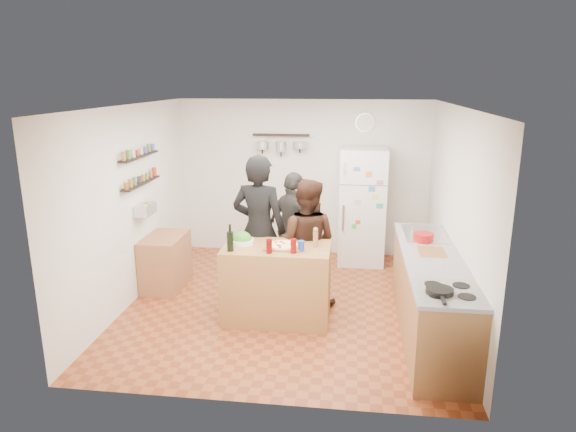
# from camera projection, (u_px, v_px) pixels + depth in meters

# --- Properties ---
(room_shell) EXTENTS (4.20, 4.20, 4.20)m
(room_shell) POSITION_uv_depth(u_px,v_px,m) (291.00, 203.00, 6.65)
(room_shell) COLOR brown
(room_shell) RESTS_ON ground
(prep_island) EXTENTS (1.25, 0.72, 0.91)m
(prep_island) POSITION_uv_depth(u_px,v_px,m) (277.00, 283.00, 6.11)
(prep_island) COLOR #A26D3B
(prep_island) RESTS_ON floor
(pizza_board) EXTENTS (0.42, 0.34, 0.02)m
(pizza_board) POSITION_uv_depth(u_px,v_px,m) (283.00, 247.00, 5.96)
(pizza_board) COLOR brown
(pizza_board) RESTS_ON prep_island
(pizza) EXTENTS (0.34, 0.34, 0.02)m
(pizza) POSITION_uv_depth(u_px,v_px,m) (283.00, 245.00, 5.96)
(pizza) COLOR beige
(pizza) RESTS_ON pizza_board
(salad_bowl) EXTENTS (0.27, 0.27, 0.05)m
(salad_bowl) POSITION_uv_depth(u_px,v_px,m) (242.00, 242.00, 6.09)
(salad_bowl) COLOR white
(salad_bowl) RESTS_ON prep_island
(wine_bottle) EXTENTS (0.07, 0.07, 0.23)m
(wine_bottle) POSITION_uv_depth(u_px,v_px,m) (230.00, 241.00, 5.81)
(wine_bottle) COLOR black
(wine_bottle) RESTS_ON prep_island
(wine_glass_near) EXTENTS (0.07, 0.07, 0.16)m
(wine_glass_near) POSITION_uv_depth(u_px,v_px,m) (269.00, 246.00, 5.75)
(wine_glass_near) COLOR #540807
(wine_glass_near) RESTS_ON prep_island
(wine_glass_far) EXTENTS (0.07, 0.07, 0.16)m
(wine_glass_far) POSITION_uv_depth(u_px,v_px,m) (293.00, 246.00, 5.76)
(wine_glass_far) COLOR #630808
(wine_glass_far) RESTS_ON prep_island
(pepper_mill) EXTENTS (0.06, 0.06, 0.19)m
(pepper_mill) POSITION_uv_depth(u_px,v_px,m) (316.00, 239.00, 5.96)
(pepper_mill) COLOR #98643F
(pepper_mill) RESTS_ON prep_island
(salt_canister) EXTENTS (0.07, 0.07, 0.12)m
(salt_canister) POSITION_uv_depth(u_px,v_px,m) (301.00, 246.00, 5.83)
(salt_canister) COLOR #1A3C94
(salt_canister) RESTS_ON prep_island
(person_left) EXTENTS (0.77, 0.57, 1.92)m
(person_left) POSITION_uv_depth(u_px,v_px,m) (259.00, 230.00, 6.48)
(person_left) COLOR black
(person_left) RESTS_ON floor
(person_center) EXTENTS (0.89, 0.75, 1.63)m
(person_center) POSITION_uv_depth(u_px,v_px,m) (306.00, 243.00, 6.44)
(person_center) COLOR black
(person_center) RESTS_ON floor
(person_back) EXTENTS (0.98, 0.88, 1.60)m
(person_back) POSITION_uv_depth(u_px,v_px,m) (294.00, 230.00, 7.06)
(person_back) COLOR #2C2A27
(person_back) RESTS_ON floor
(counter_run) EXTENTS (0.63, 2.63, 0.90)m
(counter_run) POSITION_uv_depth(u_px,v_px,m) (431.00, 296.00, 5.75)
(counter_run) COLOR #9E7042
(counter_run) RESTS_ON floor
(stove_top) EXTENTS (0.60, 0.62, 0.02)m
(stove_top) POSITION_uv_depth(u_px,v_px,m) (449.00, 292.00, 4.72)
(stove_top) COLOR white
(stove_top) RESTS_ON counter_run
(skillet) EXTENTS (0.25, 0.25, 0.05)m
(skillet) POSITION_uv_depth(u_px,v_px,m) (440.00, 291.00, 4.66)
(skillet) COLOR black
(skillet) RESTS_ON stove_top
(sink) EXTENTS (0.50, 0.80, 0.03)m
(sink) POSITION_uv_depth(u_px,v_px,m) (424.00, 234.00, 6.45)
(sink) COLOR silver
(sink) RESTS_ON counter_run
(cutting_board) EXTENTS (0.30, 0.40, 0.02)m
(cutting_board) POSITION_uv_depth(u_px,v_px,m) (432.00, 253.00, 5.78)
(cutting_board) COLOR brown
(cutting_board) RESTS_ON counter_run
(red_bowl) EXTENTS (0.24, 0.24, 0.10)m
(red_bowl) POSITION_uv_depth(u_px,v_px,m) (423.00, 237.00, 6.14)
(red_bowl) COLOR #A41214
(red_bowl) RESTS_ON counter_run
(fridge) EXTENTS (0.70, 0.68, 1.80)m
(fridge) POSITION_uv_depth(u_px,v_px,m) (362.00, 206.00, 7.93)
(fridge) COLOR white
(fridge) RESTS_ON floor
(wall_clock) EXTENTS (0.30, 0.03, 0.30)m
(wall_clock) POSITION_uv_depth(u_px,v_px,m) (365.00, 123.00, 7.92)
(wall_clock) COLOR silver
(wall_clock) RESTS_ON back_wall
(spice_shelf_lower) EXTENTS (0.12, 1.00, 0.02)m
(spice_shelf_lower) POSITION_uv_depth(u_px,v_px,m) (141.00, 183.00, 6.64)
(spice_shelf_lower) COLOR black
(spice_shelf_lower) RESTS_ON left_wall
(spice_shelf_upper) EXTENTS (0.12, 1.00, 0.02)m
(spice_shelf_upper) POSITION_uv_depth(u_px,v_px,m) (139.00, 156.00, 6.55)
(spice_shelf_upper) COLOR black
(spice_shelf_upper) RESTS_ON left_wall
(produce_basket) EXTENTS (0.18, 0.35, 0.14)m
(produce_basket) POSITION_uv_depth(u_px,v_px,m) (145.00, 209.00, 6.72)
(produce_basket) COLOR silver
(produce_basket) RESTS_ON left_wall
(side_table) EXTENTS (0.50, 0.80, 0.73)m
(side_table) POSITION_uv_depth(u_px,v_px,m) (166.00, 262.00, 7.08)
(side_table) COLOR #9D6941
(side_table) RESTS_ON floor
(pot_rack) EXTENTS (0.90, 0.04, 0.04)m
(pot_rack) POSITION_uv_depth(u_px,v_px,m) (281.00, 135.00, 8.05)
(pot_rack) COLOR black
(pot_rack) RESTS_ON back_wall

